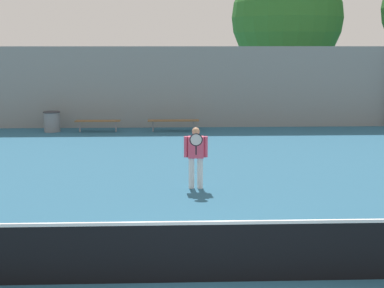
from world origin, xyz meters
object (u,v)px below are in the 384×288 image
Objects in this scene: trash_bin at (52,122)px; bench_courtside_near at (98,121)px; tennis_net at (205,251)px; bench_courtside_far at (173,121)px; tree_dark_dense at (287,18)px; tennis_player at (196,154)px.

bench_courtside_near is at bearing -4.00° from trash_bin.
tennis_net is 14.93m from trash_bin.
bench_courtside_far is 0.27× the size of tree_dark_dense.
tennis_net is 5.26m from tennis_player.
bench_courtside_near is 3.03m from bench_courtside_far.
tennis_player is at bearing -109.03° from tree_dark_dense.
tennis_net is at bearing -75.93° from bench_courtside_near.
tennis_player is 1.87× the size of trash_bin.
tennis_player is 0.20× the size of tree_dark_dense.
tree_dark_dense is at bearing 33.32° from trash_bin.
bench_courtside_near is at bearing -141.12° from tree_dark_dense.
tennis_player is at bearing 88.93° from tennis_net.
tree_dark_dense is (5.47, 15.86, 3.94)m from tennis_player.
bench_courtside_near is at bearing 104.07° from tennis_net.
tree_dark_dense is (10.88, 7.15, 4.38)m from trash_bin.
bench_courtside_far is 2.53× the size of trash_bin.
bench_courtside_near is 0.23× the size of tree_dark_dense.
bench_courtside_near is 2.22× the size of trash_bin.
tennis_player reaches higher than tennis_net.
tennis_net is 1.55× the size of tree_dark_dense.
tennis_player is 10.26m from trash_bin.
tennis_net is at bearing -69.15° from trash_bin.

